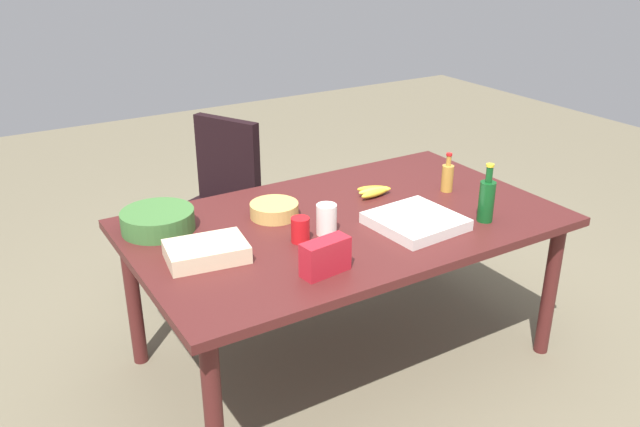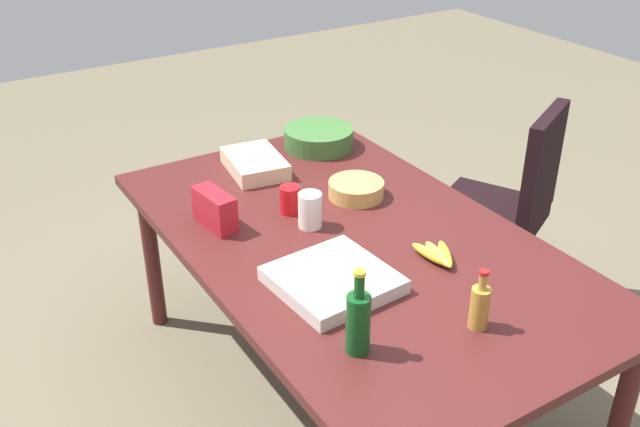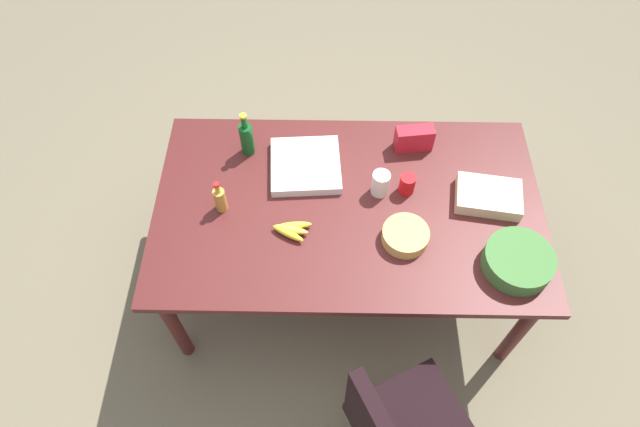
{
  "view_description": "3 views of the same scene",
  "coord_description": "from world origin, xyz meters",
  "px_view_note": "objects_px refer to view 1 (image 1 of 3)",
  "views": [
    {
      "loc": [
        1.55,
        2.31,
        2.0
      ],
      "look_at": [
        0.1,
        -0.06,
        0.79
      ],
      "focal_mm": 37.01,
      "sensor_mm": 36.0,
      "label": 1
    },
    {
      "loc": [
        -1.88,
        1.31,
        2.12
      ],
      "look_at": [
        0.08,
        0.1,
        0.85
      ],
      "focal_mm": 40.63,
      "sensor_mm": 36.0,
      "label": 2
    },
    {
      "loc": [
        -0.12,
        -1.55,
        3.0
      ],
      "look_at": [
        -0.14,
        -0.09,
        0.82
      ],
      "focal_mm": 30.34,
      "sensor_mm": 36.0,
      "label": 3
    }
  ],
  "objects_px": {
    "wine_bottle": "(487,199)",
    "conference_table": "(345,233)",
    "sheet_cake": "(207,251)",
    "red_solo_cup": "(300,230)",
    "banana_bunch": "(374,191)",
    "dressing_bottle": "(447,177)",
    "mayo_jar": "(326,219)",
    "office_chair": "(214,226)",
    "chip_bowl": "(274,210)",
    "salad_bowl": "(158,220)",
    "pizza_box": "(416,221)",
    "chip_bag_red": "(325,257)"
  },
  "relations": [
    {
      "from": "conference_table",
      "to": "wine_bottle",
      "type": "distance_m",
      "value": 0.66
    },
    {
      "from": "chip_bag_red",
      "to": "wine_bottle",
      "type": "xyz_separation_m",
      "value": [
        -0.89,
        -0.04,
        0.04
      ]
    },
    {
      "from": "chip_bowl",
      "to": "chip_bag_red",
      "type": "bearing_deg",
      "value": 81.87
    },
    {
      "from": "office_chair",
      "to": "sheet_cake",
      "type": "bearing_deg",
      "value": 66.96
    },
    {
      "from": "mayo_jar",
      "to": "wine_bottle",
      "type": "xyz_separation_m",
      "value": [
        -0.69,
        0.26,
        0.04
      ]
    },
    {
      "from": "sheet_cake",
      "to": "red_solo_cup",
      "type": "distance_m",
      "value": 0.41
    },
    {
      "from": "pizza_box",
      "to": "wine_bottle",
      "type": "height_order",
      "value": "wine_bottle"
    },
    {
      "from": "mayo_jar",
      "to": "red_solo_cup",
      "type": "bearing_deg",
      "value": 3.61
    },
    {
      "from": "chip_bowl",
      "to": "salad_bowl",
      "type": "height_order",
      "value": "salad_bowl"
    },
    {
      "from": "office_chair",
      "to": "dressing_bottle",
      "type": "bearing_deg",
      "value": 131.31
    },
    {
      "from": "wine_bottle",
      "to": "conference_table",
      "type": "bearing_deg",
      "value": -33.06
    },
    {
      "from": "conference_table",
      "to": "red_solo_cup",
      "type": "xyz_separation_m",
      "value": [
        0.29,
        0.1,
        0.13
      ]
    },
    {
      "from": "conference_table",
      "to": "wine_bottle",
      "type": "xyz_separation_m",
      "value": [
        -0.53,
        0.35,
        0.18
      ]
    },
    {
      "from": "chip_bowl",
      "to": "dressing_bottle",
      "type": "bearing_deg",
      "value": 169.33
    },
    {
      "from": "sheet_cake",
      "to": "chip_bag_red",
      "type": "relative_size",
      "value": 1.6
    },
    {
      "from": "red_solo_cup",
      "to": "dressing_bottle",
      "type": "height_order",
      "value": "dressing_bottle"
    },
    {
      "from": "pizza_box",
      "to": "dressing_bottle",
      "type": "xyz_separation_m",
      "value": [
        -0.41,
        -0.26,
        0.05
      ]
    },
    {
      "from": "dressing_bottle",
      "to": "wine_bottle",
      "type": "relative_size",
      "value": 0.73
    },
    {
      "from": "mayo_jar",
      "to": "dressing_bottle",
      "type": "xyz_separation_m",
      "value": [
        -0.79,
        -0.11,
        0.01
      ]
    },
    {
      "from": "mayo_jar",
      "to": "wine_bottle",
      "type": "height_order",
      "value": "wine_bottle"
    },
    {
      "from": "wine_bottle",
      "to": "banana_bunch",
      "type": "bearing_deg",
      "value": -63.63
    },
    {
      "from": "red_solo_cup",
      "to": "mayo_jar",
      "type": "height_order",
      "value": "mayo_jar"
    },
    {
      "from": "wine_bottle",
      "to": "dressing_bottle",
      "type": "bearing_deg",
      "value": -104.95
    },
    {
      "from": "sheet_cake",
      "to": "mayo_jar",
      "type": "height_order",
      "value": "mayo_jar"
    },
    {
      "from": "banana_bunch",
      "to": "chip_bowl",
      "type": "bearing_deg",
      "value": -3.36
    },
    {
      "from": "salad_bowl",
      "to": "mayo_jar",
      "type": "bearing_deg",
      "value": 145.73
    },
    {
      "from": "salad_bowl",
      "to": "chip_bowl",
      "type": "bearing_deg",
      "value": 164.99
    },
    {
      "from": "pizza_box",
      "to": "mayo_jar",
      "type": "height_order",
      "value": "mayo_jar"
    },
    {
      "from": "red_solo_cup",
      "to": "sheet_cake",
      "type": "bearing_deg",
      "value": -7.82
    },
    {
      "from": "red_solo_cup",
      "to": "mayo_jar",
      "type": "xyz_separation_m",
      "value": [
        -0.14,
        -0.01,
        0.01
      ]
    },
    {
      "from": "pizza_box",
      "to": "chip_bowl",
      "type": "height_order",
      "value": "chip_bowl"
    },
    {
      "from": "pizza_box",
      "to": "chip_bowl",
      "type": "bearing_deg",
      "value": -45.01
    },
    {
      "from": "banana_bunch",
      "to": "wine_bottle",
      "type": "bearing_deg",
      "value": 116.37
    },
    {
      "from": "banana_bunch",
      "to": "dressing_bottle",
      "type": "xyz_separation_m",
      "value": [
        -0.35,
        0.14,
        0.05
      ]
    },
    {
      "from": "chip_bag_red",
      "to": "dressing_bottle",
      "type": "xyz_separation_m",
      "value": [
        -0.99,
        -0.42,
        0.01
      ]
    },
    {
      "from": "conference_table",
      "to": "sheet_cake",
      "type": "xyz_separation_m",
      "value": [
        0.7,
        0.04,
        0.11
      ]
    },
    {
      "from": "sheet_cake",
      "to": "chip_bowl",
      "type": "xyz_separation_m",
      "value": [
        -0.43,
        -0.24,
        -0.0
      ]
    },
    {
      "from": "office_chair",
      "to": "mayo_jar",
      "type": "relative_size",
      "value": 7.23
    },
    {
      "from": "banana_bunch",
      "to": "wine_bottle",
      "type": "xyz_separation_m",
      "value": [
        -0.25,
        0.51,
        0.08
      ]
    },
    {
      "from": "sheet_cake",
      "to": "red_solo_cup",
      "type": "relative_size",
      "value": 2.91
    },
    {
      "from": "mayo_jar",
      "to": "conference_table",
      "type": "bearing_deg",
      "value": -150.81
    },
    {
      "from": "sheet_cake",
      "to": "conference_table",
      "type": "bearing_deg",
      "value": -176.61
    },
    {
      "from": "mayo_jar",
      "to": "chip_bag_red",
      "type": "bearing_deg",
      "value": 57.41
    },
    {
      "from": "salad_bowl",
      "to": "sheet_cake",
      "type": "bearing_deg",
      "value": 101.45
    },
    {
      "from": "sheet_cake",
      "to": "pizza_box",
      "type": "xyz_separation_m",
      "value": [
        -0.92,
        0.19,
        -0.01
      ]
    },
    {
      "from": "banana_bunch",
      "to": "salad_bowl",
      "type": "bearing_deg",
      "value": -9.07
    },
    {
      "from": "chip_bowl",
      "to": "dressing_bottle",
      "type": "distance_m",
      "value": 0.92
    },
    {
      "from": "office_chair",
      "to": "wine_bottle",
      "type": "bearing_deg",
      "value": 119.57
    },
    {
      "from": "conference_table",
      "to": "red_solo_cup",
      "type": "relative_size",
      "value": 17.8
    },
    {
      "from": "chip_bag_red",
      "to": "wine_bottle",
      "type": "relative_size",
      "value": 0.73
    }
  ]
}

